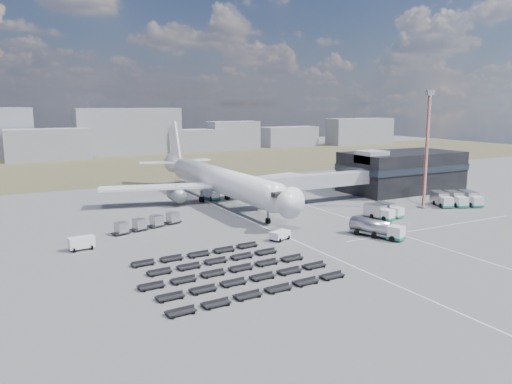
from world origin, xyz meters
name	(u,v)px	position (x,y,z in m)	size (l,w,h in m)	color
ground	(294,234)	(0.00, 0.00, 0.00)	(420.00, 420.00, 0.00)	#565659
grass_strip	(131,166)	(0.00, 110.00, 0.01)	(420.00, 90.00, 0.01)	#46402A
lane_markings	(330,224)	(9.77, 3.00, 0.01)	(47.12, 110.00, 0.01)	silver
terminal	(401,170)	(47.77, 23.96, 5.25)	(30.40, 16.40, 11.00)	black
jet_bridge	(305,182)	(15.90, 20.42, 5.05)	(30.30, 3.80, 7.05)	#939399
airliner	(217,179)	(0.00, 32.38, 5.29)	(51.59, 64.53, 17.62)	white
skyline	(78,138)	(-11.26, 151.67, 7.94)	(314.58, 25.85, 20.68)	gray
fuel_tanker	(377,228)	(11.24, -8.09, 1.50)	(5.67, 9.45, 2.99)	white
pushback_tug	(280,236)	(-4.00, -1.98, 0.75)	(3.37, 1.90, 1.51)	white
utility_van	(82,243)	(-33.66, 7.58, 1.03)	(3.77, 1.71, 2.06)	white
catering_truck	(210,193)	(0.08, 36.85, 1.32)	(2.94, 5.84, 2.58)	white
service_trucks_near	(384,211)	(22.54, 2.56, 1.35)	(6.22, 7.02, 2.48)	white
service_trucks_far	(456,199)	(44.68, 3.86, 1.51)	(11.08, 9.89, 2.78)	white
uld_row	(148,223)	(-20.98, 15.51, 1.15)	(13.69, 6.04, 1.91)	black
baggage_dollies	(229,271)	(-18.46, -13.02, 0.38)	(25.86, 20.71, 0.76)	black
floodlight_mast	(427,150)	(36.60, 5.60, 12.52)	(2.38, 1.93, 24.99)	#AC371B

